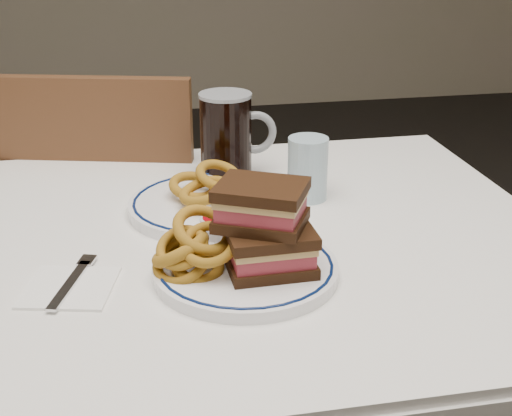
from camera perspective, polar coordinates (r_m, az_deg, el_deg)
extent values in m
cube|color=white|center=(1.10, -8.10, -3.35)|extent=(1.26, 0.86, 0.03)
cylinder|color=#4E3119|center=(1.69, 10.70, -8.24)|extent=(0.06, 0.06, 0.71)
cube|color=white|center=(1.53, -8.92, 0.88)|extent=(1.26, 0.01, 0.17)
cube|color=#4E3119|center=(1.77, -10.60, -3.79)|extent=(0.52, 0.52, 0.04)
cylinder|color=#4E3119|center=(2.00, -3.82, -7.43)|extent=(0.04, 0.04, 0.41)
cylinder|color=#4E3119|center=(1.70, -5.40, -13.63)|extent=(0.04, 0.04, 0.41)
cylinder|color=#4E3119|center=(2.08, -13.87, -6.90)|extent=(0.04, 0.04, 0.41)
cylinder|color=#4E3119|center=(1.79, -17.23, -12.64)|extent=(0.04, 0.04, 0.41)
cube|color=#4E3119|center=(1.50, -13.00, 1.51)|extent=(0.42, 0.14, 0.46)
cylinder|color=white|center=(0.99, -0.83, -4.97)|extent=(0.26, 0.26, 0.02)
torus|color=#091948|center=(0.98, -0.84, -4.53)|extent=(0.24, 0.24, 0.00)
cube|color=black|center=(0.97, 1.14, -4.51)|extent=(0.12, 0.09, 0.02)
cube|color=#AE3241|center=(0.96, 1.15, -3.59)|extent=(0.11, 0.09, 0.02)
cube|color=tan|center=(0.95, 1.15, -2.82)|extent=(0.11, 0.09, 0.01)
cube|color=black|center=(0.95, 1.16, -2.14)|extent=(0.12, 0.09, 0.02)
cube|color=black|center=(0.95, 0.42, -0.98)|extent=(0.14, 0.13, 0.02)
cube|color=#AE3241|center=(0.94, 0.42, -0.03)|extent=(0.13, 0.12, 0.02)
cube|color=tan|center=(0.94, 0.43, 0.78)|extent=(0.14, 0.13, 0.01)
cube|color=black|center=(0.93, 0.43, 1.49)|extent=(0.14, 0.13, 0.02)
torus|color=brown|center=(0.97, -4.71, -4.54)|extent=(0.08, 0.07, 0.05)
torus|color=brown|center=(0.96, -5.98, -4.14)|extent=(0.10, 0.08, 0.08)
torus|color=brown|center=(0.97, -6.06, -3.29)|extent=(0.09, 0.09, 0.07)
torus|color=brown|center=(0.96, -5.93, -3.17)|extent=(0.08, 0.07, 0.06)
torus|color=brown|center=(0.94, -3.78, -2.89)|extent=(0.08, 0.08, 0.05)
torus|color=brown|center=(0.96, -4.22, -1.75)|extent=(0.10, 0.09, 0.07)
cylinder|color=silver|center=(1.06, -3.17, -1.49)|extent=(0.05, 0.05, 0.03)
cylinder|color=#95020D|center=(1.06, -3.18, -1.00)|extent=(0.04, 0.04, 0.01)
cylinder|color=black|center=(1.32, -2.43, 5.69)|extent=(0.09, 0.09, 0.16)
cylinder|color=gray|center=(1.29, -2.48, 9.01)|extent=(0.10, 0.10, 0.01)
torus|color=gray|center=(1.32, -0.09, 6.05)|extent=(0.08, 0.02, 0.08)
cylinder|color=#A3C2D2|center=(1.23, 4.15, 3.17)|extent=(0.07, 0.07, 0.11)
cylinder|color=white|center=(1.19, -3.66, 0.18)|extent=(0.27, 0.27, 0.02)
torus|color=#091948|center=(1.19, -3.67, 0.59)|extent=(0.26, 0.26, 0.01)
torus|color=brown|center=(1.18, -2.17, 0.85)|extent=(0.09, 0.08, 0.05)
torus|color=brown|center=(1.20, -5.00, 1.73)|extent=(0.09, 0.09, 0.04)
torus|color=brown|center=(1.15, -4.13, 1.37)|extent=(0.09, 0.09, 0.04)
torus|color=brown|center=(1.19, -2.94, 2.58)|extent=(0.09, 0.08, 0.06)
cube|color=white|center=(0.99, -14.69, -6.17)|extent=(0.14, 0.14, 0.00)
cube|color=silver|center=(0.99, -14.71, -5.96)|extent=(0.05, 0.13, 0.00)
cube|color=silver|center=(1.04, -13.38, -4.11)|extent=(0.03, 0.04, 0.00)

